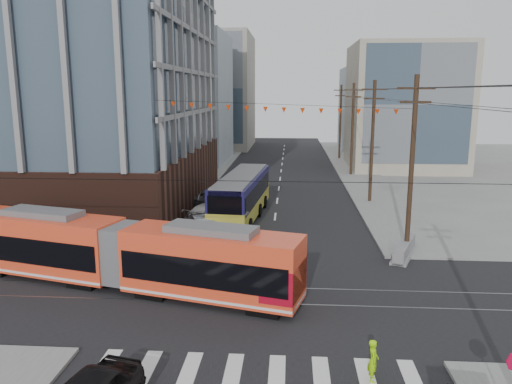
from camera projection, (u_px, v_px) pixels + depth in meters
ground at (260, 333)px, 21.06m from camera, size 160.00×160.00×0.00m
office_building at (18, 40)px, 42.22m from camera, size 30.00×25.00×28.60m
bg_bldg_nw_near at (164, 99)px, 71.28m from camera, size 18.00×16.00×18.00m
bg_bldg_ne_near at (404, 107)px, 65.31m from camera, size 14.00×14.00×16.00m
bg_bldg_nw_far at (208, 92)px, 90.43m from camera, size 16.00×18.00×20.00m
bg_bldg_ne_far at (390, 109)px, 84.93m from camera, size 16.00×16.00×14.00m
utility_pole_far at (340, 122)px, 74.14m from camera, size 0.30×0.30×11.00m
streetcar at (123, 254)px, 25.65m from camera, size 18.76×7.44×3.61m
city_bus at (242, 196)px, 40.01m from camera, size 3.83×12.95×3.62m
parked_car_silver at (203, 224)px, 35.45m from camera, size 3.39×5.06×1.58m
parked_car_white at (210, 213)px, 38.75m from camera, size 3.92×5.68×1.53m
parked_car_grey at (211, 197)px, 44.69m from camera, size 3.03×5.39×1.42m
pedestrian at (373, 361)px, 17.44m from camera, size 0.43×0.60×1.55m
jersey_barrier at (404, 249)px, 30.87m from camera, size 2.53×4.42×0.87m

